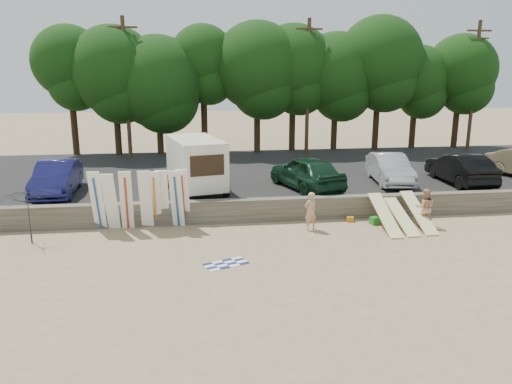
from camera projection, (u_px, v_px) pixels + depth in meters
ground at (348, 241)px, 19.38m from camera, size 120.00×120.00×0.00m
seawall at (328, 207)px, 22.15m from camera, size 44.00×0.50×1.00m
parking_lot at (294, 175)px, 29.40m from camera, size 44.00×14.50×0.70m
treeline at (268, 69)px, 34.47m from camera, size 32.43×6.38×9.43m
utility_poles at (308, 84)px, 33.70m from camera, size 25.80×0.26×9.00m
box_trailer at (196, 163)px, 23.68m from camera, size 3.04×4.43×2.59m
car_0 at (57, 178)px, 23.44m from camera, size 1.92×4.89×1.59m
car_1 at (306, 172)px, 24.53m from camera, size 3.34×5.22×1.65m
car_2 at (390, 169)px, 25.80m from camera, size 2.10×4.68×1.49m
car_3 at (460, 168)px, 25.67m from camera, size 1.72×4.80×1.58m
surfboard_upright_0 at (97, 201)px, 20.28m from camera, size 0.57×0.71×2.55m
surfboard_upright_1 at (111, 202)px, 20.20m from camera, size 0.56×0.89×2.49m
surfboard_upright_2 at (126, 200)px, 20.34m from camera, size 0.56×0.70×2.54m
surfboard_upright_3 at (146, 200)px, 20.48m from camera, size 0.52×0.71×2.54m
surfboard_upright_4 at (155, 199)px, 20.60m from camera, size 0.54×0.86×2.50m
surfboard_upright_5 at (162, 198)px, 20.72m from camera, size 0.52×0.77×2.52m
surfboard_upright_6 at (177, 199)px, 20.58m from camera, size 0.61×0.81×2.52m
surfboard_upright_7 at (183, 197)px, 20.82m from camera, size 0.57×0.74×2.53m
surfboard_low_0 at (385, 215)px, 20.75m from camera, size 0.56×2.81×1.18m
surfboard_low_1 at (401, 216)px, 20.98m from camera, size 0.56×2.88×0.97m
surfboard_low_2 at (418, 212)px, 21.09m from camera, size 0.56×2.81×1.18m
beachgoer_a at (310, 211)px, 20.48m from camera, size 0.69×0.59×1.61m
beachgoer_b at (425, 208)px, 20.94m from camera, size 0.95×0.83×1.64m
cooler at (375, 221)px, 21.38m from camera, size 0.46×0.41×0.32m
gear_bag at (350, 219)px, 21.77m from camera, size 0.36×0.32×0.22m
beach_towel at (226, 264)px, 17.09m from camera, size 1.96×1.96×0.00m
beach_umbrella at (31, 216)px, 18.89m from camera, size 2.49×2.45×2.12m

